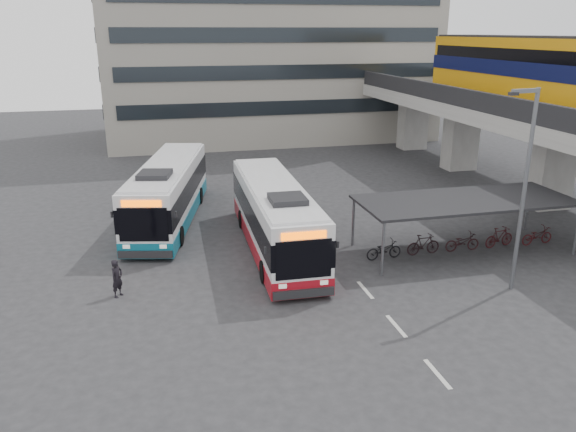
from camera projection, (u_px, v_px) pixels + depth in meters
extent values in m
plane|color=#28282B|center=(306.00, 297.00, 22.06)|extent=(120.00, 120.00, 0.00)
cube|color=gray|center=(551.00, 169.00, 32.58)|extent=(2.20, 1.60, 4.60)
cube|color=gray|center=(461.00, 139.00, 41.79)|extent=(2.20, 1.60, 4.60)
cube|color=gray|center=(413.00, 122.00, 49.17)|extent=(2.20, 1.60, 4.60)
cube|color=gray|center=(515.00, 112.00, 35.40)|extent=(8.00, 32.00, 0.90)
cube|color=black|center=(463.00, 98.00, 34.23)|extent=(0.35, 32.00, 1.10)
cube|color=black|center=(568.00, 95.00, 35.94)|extent=(0.35, 32.00, 1.10)
cube|color=orange|center=(538.00, 73.00, 33.03)|extent=(2.90, 20.00, 3.90)
cube|color=#090D33|center=(538.00, 69.00, 32.97)|extent=(2.98, 20.02, 0.90)
cube|color=black|center=(540.00, 55.00, 32.72)|extent=(2.96, 19.20, 0.70)
cube|color=black|center=(542.00, 38.00, 32.42)|extent=(2.70, 19.60, 0.25)
cylinder|color=#595B60|center=(353.00, 222.00, 26.95)|extent=(0.12, 0.12, 2.40)
cylinder|color=#595B60|center=(527.00, 208.00, 29.13)|extent=(0.12, 0.12, 2.40)
cylinder|color=#595B60|center=(383.00, 249.00, 23.63)|extent=(0.12, 0.12, 2.40)
cube|color=black|center=(465.00, 200.00, 25.98)|extent=(10.00, 4.00, 0.12)
imported|color=black|center=(383.00, 249.00, 25.71)|extent=(1.71, 0.60, 0.90)
imported|color=black|center=(423.00, 244.00, 26.15)|extent=(1.66, 0.47, 1.00)
imported|color=black|center=(461.00, 241.00, 26.62)|extent=(1.71, 0.60, 0.90)
imported|color=black|center=(498.00, 237.00, 27.06)|extent=(1.66, 0.47, 1.00)
imported|color=#350C0F|center=(534.00, 234.00, 27.53)|extent=(1.71, 0.60, 0.90)
cube|color=gray|center=(266.00, 2.00, 52.67)|extent=(30.00, 15.00, 25.00)
cube|color=beige|center=(437.00, 374.00, 17.10)|extent=(0.15, 1.60, 0.01)
cube|color=beige|center=(396.00, 326.00, 19.86)|extent=(0.15, 1.60, 0.01)
cube|color=beige|center=(365.00, 290.00, 22.63)|extent=(0.15, 1.60, 0.01)
cube|color=white|center=(275.00, 213.00, 26.43)|extent=(2.82, 11.64, 2.65)
cube|color=maroon|center=(275.00, 238.00, 26.82)|extent=(2.86, 11.68, 0.72)
cube|color=black|center=(275.00, 211.00, 26.40)|extent=(2.88, 11.66, 1.11)
cube|color=#FF5900|center=(304.00, 235.00, 20.76)|extent=(1.72, 0.13, 0.29)
cube|color=black|center=(288.00, 199.00, 23.27)|extent=(1.52, 1.59, 0.27)
cylinder|color=black|center=(264.00, 272.00, 23.17)|extent=(0.32, 0.97, 0.96)
cylinder|color=black|center=(285.00, 216.00, 30.07)|extent=(0.32, 0.97, 0.96)
cube|color=white|center=(168.00, 189.00, 30.33)|extent=(5.09, 11.98, 2.69)
cube|color=#0D5D75|center=(170.00, 211.00, 30.72)|extent=(5.14, 12.03, 0.73)
cube|color=black|center=(168.00, 187.00, 30.29)|extent=(5.15, 12.01, 1.12)
cube|color=#FF5900|center=(141.00, 204.00, 24.45)|extent=(1.72, 0.47, 0.29)
cube|color=black|center=(155.00, 175.00, 27.06)|extent=(1.81, 1.86, 0.27)
cylinder|color=black|center=(131.00, 236.00, 27.16)|extent=(0.51, 1.02, 0.98)
cylinder|color=black|center=(199.00, 195.00, 33.86)|extent=(0.51, 1.02, 0.98)
imported|color=black|center=(117.00, 278.00, 21.87)|extent=(0.63, 0.67, 1.53)
cylinder|color=#595B60|center=(524.00, 194.00, 21.52)|extent=(0.16, 0.16, 8.00)
cube|color=#595B60|center=(526.00, 91.00, 20.06)|extent=(1.21, 0.35, 0.15)
cube|color=black|center=(514.00, 94.00, 19.88)|extent=(0.38, 0.24, 0.12)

